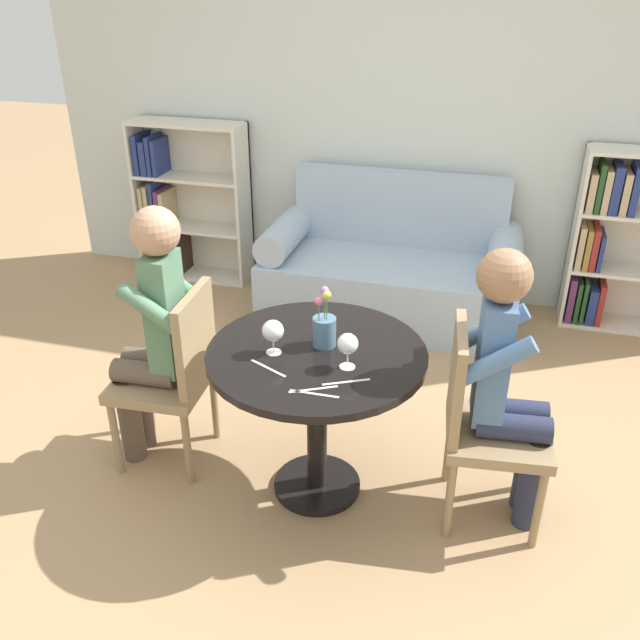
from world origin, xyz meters
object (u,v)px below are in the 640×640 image
at_px(wine_glass_left, 273,332).
at_px(wine_glass_right, 348,345).
at_px(couch, 391,272).
at_px(chair_right, 481,418).
at_px(person_right, 509,384).
at_px(flower_vase, 324,328).
at_px(person_left, 153,332).
at_px(bookshelf_left, 182,206).
at_px(bookshelf_right, 623,241).
at_px(chair_left, 175,371).

bearing_deg(wine_glass_left, wine_glass_right, -5.06).
xyz_separation_m(couch, chair_right, (0.70, -1.79, 0.18)).
bearing_deg(person_right, wine_glass_left, 91.22).
bearing_deg(person_right, flower_vase, 84.28).
bearing_deg(person_right, couch, 17.43).
height_order(person_left, wine_glass_right, person_left).
bearing_deg(wine_glass_right, flower_vase, 132.80).
height_order(bookshelf_left, chair_right, bookshelf_left).
relative_size(person_left, wine_glass_left, 8.62).
bearing_deg(bookshelf_right, bookshelf_left, 180.00).
distance_m(bookshelf_left, chair_right, 3.12).
xyz_separation_m(bookshelf_right, person_right, (-0.66, -2.04, 0.08)).
bearing_deg(chair_right, wine_glass_left, 90.90).
xyz_separation_m(wine_glass_left, flower_vase, (0.18, 0.12, -0.02)).
bearing_deg(bookshelf_right, couch, -169.49).
relative_size(person_right, wine_glass_left, 8.35).
bearing_deg(bookshelf_right, chair_right, -110.01).
xyz_separation_m(bookshelf_right, chair_right, (-0.75, -2.06, -0.09)).
height_order(person_right, wine_glass_left, person_right).
bearing_deg(couch, wine_glass_left, -95.05).
relative_size(chair_right, flower_vase, 3.31).
bearing_deg(chair_left, chair_right, 86.91).
bearing_deg(person_right, chair_left, 84.45).
bearing_deg(person_left, flower_vase, 88.20).
xyz_separation_m(person_right, wine_glass_left, (-0.95, -0.13, 0.17)).
distance_m(person_right, wine_glass_right, 0.67).
bearing_deg(couch, chair_right, -68.79).
bearing_deg(wine_glass_left, chair_left, 168.68).
distance_m(chair_left, chair_right, 1.39).
bearing_deg(person_left, couch, 153.35).
xyz_separation_m(bookshelf_left, wine_glass_right, (1.81, -2.20, 0.30)).
distance_m(bookshelf_left, wine_glass_left, 2.65).
xyz_separation_m(couch, bookshelf_right, (1.45, 0.27, 0.27)).
relative_size(person_left, flower_vase, 4.73).
bearing_deg(flower_vase, wine_glass_left, -147.51).
relative_size(bookshelf_left, person_left, 0.91).
height_order(chair_right, person_left, person_left).
distance_m(couch, bookshelf_left, 1.69).
bearing_deg(wine_glass_left, person_right, 7.56).
relative_size(couch, bookshelf_left, 1.43).
xyz_separation_m(bookshelf_left, person_right, (2.44, -2.04, 0.13)).
bearing_deg(couch, person_left, -113.39).
bearing_deg(chair_left, person_right, 87.53).
xyz_separation_m(couch, person_left, (-0.78, -1.80, 0.38)).
xyz_separation_m(chair_right, person_right, (0.09, 0.02, 0.17)).
xyz_separation_m(chair_left, person_left, (-0.09, -0.01, 0.20)).
relative_size(couch, chair_left, 1.86).
distance_m(couch, wine_glass_right, 2.01).
relative_size(bookshelf_left, wine_glass_right, 7.78).
distance_m(wine_glass_left, wine_glass_right, 0.32).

